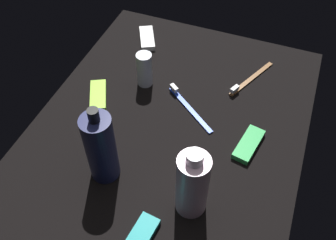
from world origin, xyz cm
name	(u,v)px	position (x,y,z in cm)	size (l,w,h in cm)	color
ground_plane	(168,130)	(0.00, 0.00, -0.60)	(84.00, 64.00, 1.20)	black
lotion_bottle	(101,148)	(-16.63, 8.29, 8.93)	(6.33, 6.33, 20.28)	#1A1E46
bodywash_bottle	(192,184)	(-17.59, -11.73, 8.21)	(6.39, 6.39, 18.01)	silver
deodorant_stick	(145,70)	(12.58, 11.38, 4.82)	(4.08, 4.08, 9.63)	silver
toothbrush_blue	(188,106)	(8.23, -2.17, 0.61)	(11.80, 15.09, 2.10)	blue
toothbrush_brown	(249,80)	(23.23, -14.56, 0.61)	(16.89, 8.51, 2.10)	brown
snack_bar_teal	(139,239)	(-28.52, -4.95, 0.75)	(10.40, 4.00, 1.50)	teal
snack_bar_white	(147,38)	(29.91, 18.26, 0.75)	(10.40, 4.00, 1.50)	white
snack_bar_green	(249,144)	(1.57, -19.45, 0.75)	(10.40, 4.00, 1.50)	green
snack_bar_lime	(98,96)	(3.09, 20.58, 0.75)	(10.40, 4.00, 1.50)	#8CD133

